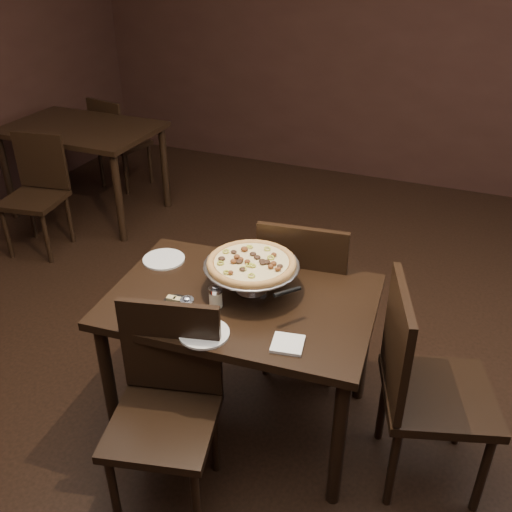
% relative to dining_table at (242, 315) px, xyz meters
% --- Properties ---
extents(room, '(6.04, 7.04, 2.84)m').
position_rel_dining_table_xyz_m(room, '(0.05, 0.00, 0.76)').
color(room, black).
rests_on(room, ground).
extents(dining_table, '(1.25, 0.88, 0.74)m').
position_rel_dining_table_xyz_m(dining_table, '(0.00, 0.00, 0.00)').
color(dining_table, black).
rests_on(dining_table, ground).
extents(background_table, '(1.23, 0.82, 0.77)m').
position_rel_dining_table_xyz_m(background_table, '(-2.21, 1.73, 0.02)').
color(background_table, black).
rests_on(background_table, ground).
extents(pizza_stand, '(0.44, 0.44, 0.18)m').
position_rel_dining_table_xyz_m(pizza_stand, '(0.02, 0.07, 0.24)').
color(pizza_stand, silver).
rests_on(pizza_stand, dining_table).
extents(parmesan_shaker, '(0.06, 0.06, 0.11)m').
position_rel_dining_table_xyz_m(parmesan_shaker, '(-0.08, -0.10, 0.15)').
color(parmesan_shaker, beige).
rests_on(parmesan_shaker, dining_table).
extents(pepper_flake_shaker, '(0.06, 0.06, 0.11)m').
position_rel_dining_table_xyz_m(pepper_flake_shaker, '(-0.15, -0.23, 0.15)').
color(pepper_flake_shaker, maroon).
rests_on(pepper_flake_shaker, dining_table).
extents(packet_caddy, '(0.10, 0.10, 0.08)m').
position_rel_dining_table_xyz_m(packet_caddy, '(-0.22, -0.22, 0.13)').
color(packet_caddy, black).
rests_on(packet_caddy, dining_table).
extents(napkin_stack, '(0.15, 0.15, 0.01)m').
position_rel_dining_table_xyz_m(napkin_stack, '(0.31, -0.24, 0.10)').
color(napkin_stack, white).
rests_on(napkin_stack, dining_table).
extents(plate_left, '(0.21, 0.21, 0.01)m').
position_rel_dining_table_xyz_m(plate_left, '(-0.49, 0.15, 0.10)').
color(plate_left, white).
rests_on(plate_left, dining_table).
extents(plate_near, '(0.21, 0.21, 0.01)m').
position_rel_dining_table_xyz_m(plate_near, '(-0.03, -0.30, 0.10)').
color(plate_near, white).
rests_on(plate_near, dining_table).
extents(serving_spatula, '(0.16, 0.16, 0.02)m').
position_rel_dining_table_xyz_m(serving_spatula, '(0.24, -0.08, 0.24)').
color(serving_spatula, silver).
rests_on(serving_spatula, pizza_stand).
extents(chair_far, '(0.50, 0.50, 0.96)m').
position_rel_dining_table_xyz_m(chair_far, '(0.15, 0.48, -0.12)').
color(chair_far, black).
rests_on(chair_far, ground).
extents(chair_near, '(0.51, 0.51, 0.91)m').
position_rel_dining_table_xyz_m(chair_near, '(-0.13, -0.49, -0.15)').
color(chair_near, black).
rests_on(chair_near, ground).
extents(chair_side, '(0.58, 0.58, 0.98)m').
position_rel_dining_table_xyz_m(chair_side, '(0.83, -0.01, -0.11)').
color(chair_side, black).
rests_on(chair_side, ground).
extents(bg_chair_far, '(0.47, 0.47, 0.86)m').
position_rel_dining_table_xyz_m(bg_chair_far, '(-2.28, 2.29, -0.18)').
color(bg_chair_far, black).
rests_on(bg_chair_far, ground).
extents(bg_chair_near, '(0.47, 0.47, 0.88)m').
position_rel_dining_table_xyz_m(bg_chair_near, '(-2.17, 1.09, -0.17)').
color(bg_chair_near, black).
rests_on(bg_chair_near, ground).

